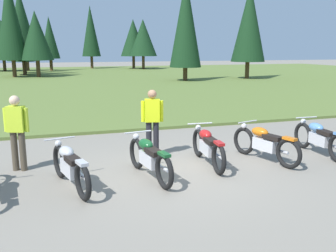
{
  "coord_description": "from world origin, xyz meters",
  "views": [
    {
      "loc": [
        -2.51,
        -7.29,
        2.64
      ],
      "look_at": [
        0.0,
        0.6,
        0.9
      ],
      "focal_mm": 39.29,
      "sensor_mm": 36.0,
      "label": 1
    }
  ],
  "objects": [
    {
      "name": "motorcycle_silver",
      "position": [
        -2.26,
        -0.3,
        0.44
      ],
      "size": [
        0.77,
        2.06,
        0.88
      ],
      "color": "black",
      "rests_on": "ground"
    },
    {
      "name": "motorcycle_orange",
      "position": [
        2.27,
        0.11,
        0.44
      ],
      "size": [
        0.79,
        2.05,
        0.88
      ],
      "color": "black",
      "rests_on": "ground"
    },
    {
      "name": "grass_moorland",
      "position": [
        0.0,
        26.15,
        0.05
      ],
      "size": [
        80.0,
        44.0,
        0.1
      ],
      "primitive_type": "cube",
      "color": "#5B7033",
      "rests_on": "ground"
    },
    {
      "name": "motorcycle_sky_blue",
      "position": [
        3.88,
        0.14,
        0.44
      ],
      "size": [
        0.62,
        2.1,
        0.88
      ],
      "color": "black",
      "rests_on": "ground"
    },
    {
      "name": "ground_plane",
      "position": [
        0.0,
        0.0,
        0.0
      ],
      "size": [
        140.0,
        140.0,
        0.0
      ],
      "primitive_type": "plane",
      "color": "gray"
    },
    {
      "name": "forest_treeline",
      "position": [
        -2.35,
        34.43,
        4.4
      ],
      "size": [
        33.76,
        27.51,
        9.1
      ],
      "color": "#47331E",
      "rests_on": "ground"
    },
    {
      "name": "rider_in_hivis_vest",
      "position": [
        -3.28,
        1.13,
        0.95
      ],
      "size": [
        0.52,
        0.33,
        1.67
      ],
      "color": "#4C4233",
      "rests_on": "ground"
    },
    {
      "name": "motorcycle_red",
      "position": [
        0.85,
        0.24,
        0.44
      ],
      "size": [
        0.62,
        2.1,
        0.88
      ],
      "color": "black",
      "rests_on": "ground"
    },
    {
      "name": "motorcycle_british_green",
      "position": [
        -0.67,
        -0.2,
        0.44
      ],
      "size": [
        0.67,
        2.09,
        0.88
      ],
      "color": "black",
      "rests_on": "ground"
    },
    {
      "name": "rider_checking_bike",
      "position": [
        -0.18,
        1.32,
        0.95
      ],
      "size": [
        0.54,
        0.29,
        1.67
      ],
      "color": "black",
      "rests_on": "ground"
    }
  ]
}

